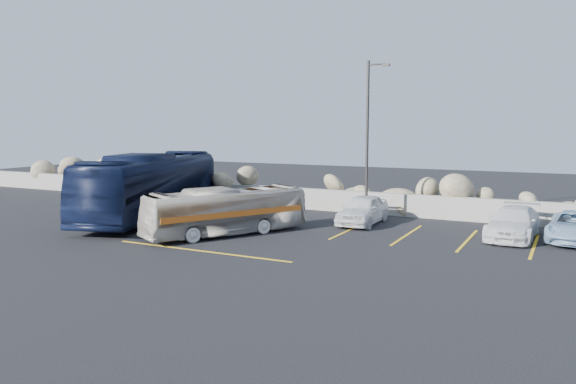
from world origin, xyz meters
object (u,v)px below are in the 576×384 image
at_px(lamppost, 368,136).
at_px(car_c, 514,223).
at_px(car_a, 363,210).
at_px(tour_coach, 152,185).
at_px(vintage_bus, 226,211).
at_px(car_d, 575,227).

xyz_separation_m(lamppost, car_c, (7.01, -1.13, -3.62)).
distance_m(car_a, car_c, 6.99).
relative_size(lamppost, car_c, 1.73).
xyz_separation_m(lamppost, tour_coach, (-10.58, -3.89, -2.60)).
xyz_separation_m(car_a, car_c, (6.98, -0.36, -0.05)).
height_order(vintage_bus, car_d, vintage_bus).
bearing_deg(car_d, car_c, -164.99).
height_order(lamppost, car_c, lamppost).
height_order(car_a, car_d, car_a).
bearing_deg(vintage_bus, car_d, 50.08).
height_order(vintage_bus, car_a, vintage_bus).
bearing_deg(lamppost, tour_coach, -159.82).
bearing_deg(lamppost, car_a, -87.32).
height_order(vintage_bus, car_c, vintage_bus).
height_order(tour_coach, car_d, tour_coach).
distance_m(vintage_bus, car_d, 14.89).
bearing_deg(vintage_bus, car_c, 52.01).
distance_m(lamppost, tour_coach, 11.57).
relative_size(lamppost, car_d, 1.79).
relative_size(vintage_bus, car_a, 1.79).
bearing_deg(car_c, tour_coach, -167.41).
height_order(car_c, car_d, car_c).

